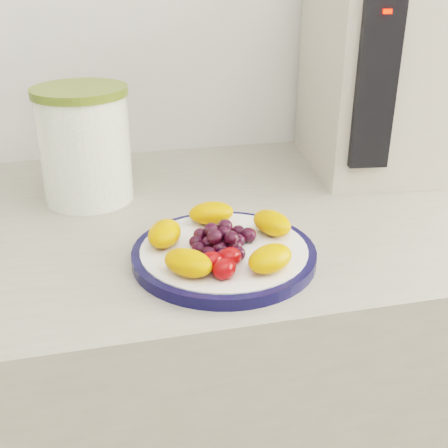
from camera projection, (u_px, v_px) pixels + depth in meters
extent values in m
cube|color=#A49D8C|center=(253.00, 423.00, 1.06)|extent=(3.50, 0.60, 0.90)
cube|color=olive|center=(253.00, 435.00, 1.07)|extent=(3.48, 0.58, 0.84)
cylinder|color=#0D0E37|center=(224.00, 254.00, 0.70)|extent=(0.23, 0.23, 0.01)
cylinder|color=white|center=(224.00, 254.00, 0.70)|extent=(0.21, 0.21, 0.02)
cylinder|color=#537321|center=(85.00, 149.00, 0.85)|extent=(0.17, 0.17, 0.16)
cylinder|color=#5E6D27|center=(79.00, 91.00, 0.81)|extent=(0.18, 0.18, 0.01)
cube|color=beige|center=(374.00, 68.00, 0.96)|extent=(0.23, 0.30, 0.35)
cube|color=black|center=(376.00, 83.00, 0.82)|extent=(0.06, 0.03, 0.26)
cube|color=#FF0C05|center=(387.00, 11.00, 0.77)|extent=(0.01, 0.01, 0.01)
ellipsoid|color=orange|center=(272.00, 223.00, 0.73)|extent=(0.06, 0.07, 0.03)
ellipsoid|color=orange|center=(211.00, 213.00, 0.76)|extent=(0.06, 0.04, 0.03)
ellipsoid|color=orange|center=(165.00, 233.00, 0.70)|extent=(0.06, 0.07, 0.03)
ellipsoid|color=orange|center=(188.00, 263.00, 0.64)|extent=(0.07, 0.07, 0.03)
ellipsoid|color=orange|center=(270.00, 258.00, 0.65)|extent=(0.07, 0.07, 0.03)
ellipsoid|color=black|center=(224.00, 242.00, 0.70)|extent=(0.02, 0.02, 0.02)
ellipsoid|color=black|center=(238.00, 240.00, 0.70)|extent=(0.02, 0.02, 0.02)
ellipsoid|color=black|center=(228.00, 235.00, 0.71)|extent=(0.02, 0.02, 0.02)
ellipsoid|color=black|center=(214.00, 237.00, 0.71)|extent=(0.02, 0.02, 0.02)
ellipsoid|color=black|center=(210.00, 243.00, 0.69)|extent=(0.02, 0.02, 0.02)
ellipsoid|color=black|center=(220.00, 248.00, 0.68)|extent=(0.02, 0.02, 0.02)
ellipsoid|color=black|center=(234.00, 246.00, 0.68)|extent=(0.02, 0.02, 0.02)
ellipsoid|color=black|center=(248.00, 235.00, 0.71)|extent=(0.02, 0.02, 0.02)
ellipsoid|color=black|center=(238.00, 231.00, 0.72)|extent=(0.02, 0.02, 0.02)
ellipsoid|color=black|center=(225.00, 229.00, 0.73)|extent=(0.02, 0.02, 0.02)
ellipsoid|color=black|center=(211.00, 231.00, 0.72)|extent=(0.02, 0.02, 0.02)
ellipsoid|color=black|center=(201.00, 235.00, 0.71)|extent=(0.02, 0.02, 0.02)
ellipsoid|color=black|center=(196.00, 242.00, 0.70)|extent=(0.02, 0.02, 0.02)
ellipsoid|color=black|center=(199.00, 248.00, 0.68)|extent=(0.02, 0.02, 0.02)
ellipsoid|color=black|center=(209.00, 253.00, 0.67)|extent=(0.02, 0.02, 0.02)
ellipsoid|color=black|center=(223.00, 255.00, 0.67)|extent=(0.02, 0.02, 0.02)
ellipsoid|color=black|center=(238.00, 254.00, 0.67)|extent=(0.02, 0.02, 0.02)
ellipsoid|color=black|center=(224.00, 232.00, 0.69)|extent=(0.02, 0.02, 0.02)
ellipsoid|color=black|center=(225.00, 226.00, 0.71)|extent=(0.02, 0.02, 0.02)
ellipsoid|color=black|center=(211.00, 230.00, 0.70)|extent=(0.02, 0.02, 0.02)
ellipsoid|color=black|center=(215.00, 237.00, 0.68)|extent=(0.02, 0.02, 0.02)
ellipsoid|color=black|center=(231.00, 238.00, 0.68)|extent=(0.02, 0.02, 0.02)
ellipsoid|color=red|center=(211.00, 262.00, 0.64)|extent=(0.03, 0.03, 0.02)
ellipsoid|color=red|center=(230.00, 257.00, 0.65)|extent=(0.04, 0.03, 0.02)
ellipsoid|color=red|center=(224.00, 269.00, 0.63)|extent=(0.04, 0.04, 0.02)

